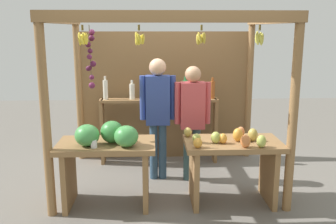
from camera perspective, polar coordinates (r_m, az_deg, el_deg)
ground_plane at (r=5.27m, az=-0.09°, el=-10.19°), size 12.00×12.00×0.00m
market_stall at (r=5.31m, az=-0.34°, el=4.71°), size 2.78×2.00×2.22m
fruit_counter_left at (r=4.37m, az=-9.20°, el=-6.01°), size 1.12×0.64×1.01m
fruit_counter_right at (r=4.49m, az=9.66°, el=-6.73°), size 1.13×0.64×0.92m
bottle_shelf_unit at (r=5.70m, az=-1.32°, el=-0.14°), size 1.78×0.22×1.35m
vendor_man at (r=5.03m, az=-1.55°, el=0.62°), size 0.48×0.22×1.66m
vendor_woman at (r=5.01m, az=3.72°, el=-0.20°), size 0.48×0.21×1.56m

